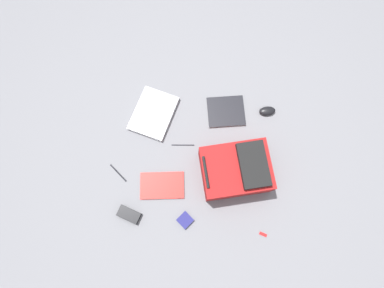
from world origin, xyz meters
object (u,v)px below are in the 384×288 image
(computer_mouse, at_px, (267,111))
(earbud_pouch, at_px, (185,220))
(backpack, at_px, (236,170))
(pen_blue, at_px, (118,173))
(power_brick, at_px, (129,214))
(pen_black, at_px, (183,145))
(usb_stick, at_px, (263,234))
(laptop, at_px, (154,113))
(book_comic, at_px, (162,185))
(book_blue, at_px, (226,111))

(computer_mouse, relative_size, earbud_pouch, 1.37)
(backpack, xyz_separation_m, pen_blue, (-0.06, 0.73, -0.09))
(computer_mouse, bearing_deg, power_brick, 120.84)
(computer_mouse, relative_size, pen_black, 0.73)
(power_brick, xyz_separation_m, earbud_pouch, (-0.01, -0.34, -0.01))
(power_brick, distance_m, usb_stick, 0.82)
(laptop, relative_size, computer_mouse, 3.52)
(earbud_pouch, bearing_deg, laptop, 21.29)
(pen_black, relative_size, earbud_pouch, 1.88)
(laptop, distance_m, book_comic, 0.48)
(power_brick, relative_size, pen_blue, 0.90)
(pen_black, bearing_deg, computer_mouse, -63.57)
(book_blue, relative_size, pen_black, 1.84)
(book_blue, xyz_separation_m, usb_stick, (-0.76, -0.26, -0.00))
(power_brick, bearing_deg, earbud_pouch, -91.49)
(laptop, bearing_deg, book_blue, -83.93)
(laptop, xyz_separation_m, earbud_pouch, (-0.66, -0.26, -0.01))
(usb_stick, bearing_deg, book_blue, 18.63)
(power_brick, relative_size, usb_stick, 2.93)
(laptop, distance_m, power_brick, 0.66)
(book_comic, relative_size, earbud_pouch, 3.67)
(pen_black, xyz_separation_m, pen_blue, (-0.21, 0.39, 0.00))
(book_comic, xyz_separation_m, computer_mouse, (0.54, -0.64, 0.01))
(earbud_pouch, bearing_deg, backpack, -42.41)
(pen_black, bearing_deg, usb_stick, -134.63)
(pen_blue, bearing_deg, book_blue, -55.25)
(laptop, relative_size, pen_black, 2.57)
(book_blue, relative_size, computer_mouse, 2.52)
(laptop, height_order, usb_stick, laptop)
(power_brick, bearing_deg, pen_blue, 22.32)
(backpack, height_order, usb_stick, backpack)
(backpack, bearing_deg, laptop, 57.34)
(book_blue, height_order, power_brick, power_brick)
(backpack, xyz_separation_m, book_comic, (-0.12, 0.45, -0.09))
(usb_stick, bearing_deg, pen_blue, 71.46)
(book_blue, xyz_separation_m, pen_blue, (-0.46, 0.66, -0.00))
(laptop, distance_m, pen_blue, 0.45)
(book_comic, xyz_separation_m, pen_blue, (0.06, 0.28, -0.00))
(book_blue, xyz_separation_m, computer_mouse, (0.02, -0.27, 0.01))
(power_brick, relative_size, pen_black, 0.92)
(laptop, relative_size, usb_stick, 8.21)
(laptop, relative_size, book_comic, 1.32)
(backpack, distance_m, laptop, 0.65)
(book_blue, distance_m, usb_stick, 0.81)
(earbud_pouch, bearing_deg, computer_mouse, -33.52)
(book_comic, bearing_deg, earbud_pouch, -141.36)
(pen_blue, xyz_separation_m, earbud_pouch, (-0.26, -0.44, 0.01))
(book_comic, relative_size, computer_mouse, 2.68)
(computer_mouse, distance_m, usb_stick, 0.78)
(computer_mouse, distance_m, pen_black, 0.60)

